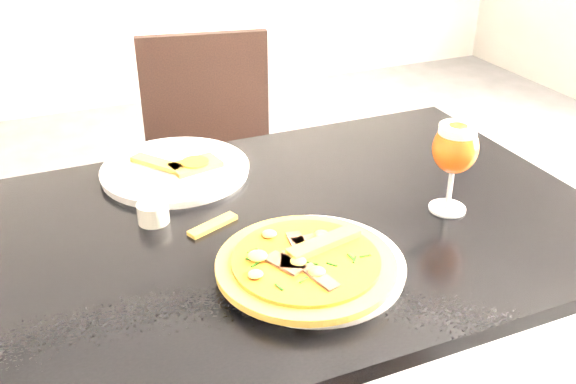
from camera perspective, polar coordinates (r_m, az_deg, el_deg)
name	(u,v)px	position (r m, az deg, el deg)	size (l,w,h in m)	color
dining_table	(290,259)	(1.27, 0.16, -6.02)	(1.20, 0.80, 0.75)	black
chair_far	(214,172)	(1.99, -6.63, 1.74)	(0.48, 0.48, 0.89)	black
plate_main	(314,266)	(1.09, 2.30, -6.57)	(0.31, 0.31, 0.02)	white
pizza	(306,263)	(1.06, 1.65, -6.28)	(0.30, 0.30, 0.03)	#A37327
plate_second	(175,170)	(1.42, -9.97, 1.94)	(0.32, 0.32, 0.02)	white
crust_scraps	(183,164)	(1.41, -9.35, 2.46)	(0.18, 0.14, 0.01)	#A37327
loose_crust	(213,225)	(1.21, -6.70, -2.94)	(0.10, 0.02, 0.01)	#A37327
sauce_cup	(153,212)	(1.24, -11.91, -1.74)	(0.06, 0.06, 0.04)	beige
beer_glass	(455,149)	(1.24, 14.65, 3.75)	(0.09, 0.09, 0.18)	silver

